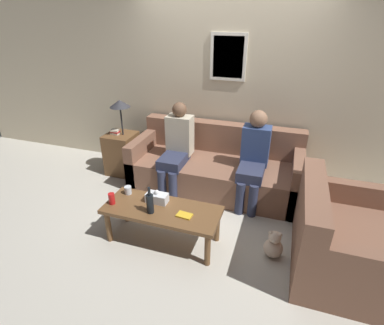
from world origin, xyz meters
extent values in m
plane|color=beige|center=(0.00, 0.00, 0.00)|extent=(16.00, 16.00, 0.00)
cube|color=beige|center=(0.00, 1.05, 1.30)|extent=(9.00, 0.06, 2.60)
cube|color=silver|center=(0.00, 1.01, 1.70)|extent=(0.48, 0.02, 0.60)
cube|color=#B7CCB2|center=(0.00, 1.00, 1.70)|extent=(0.40, 0.01, 0.52)
cube|color=brown|center=(0.00, 0.50, 0.21)|extent=(2.27, 0.94, 0.42)
cube|color=brown|center=(0.00, 0.87, 0.63)|extent=(2.27, 0.20, 0.42)
cube|color=brown|center=(-1.06, 0.50, 0.33)|extent=(0.14, 0.94, 0.65)
cube|color=brown|center=(1.06, 0.50, 0.33)|extent=(0.14, 0.94, 0.65)
cube|color=brown|center=(1.55, -0.52, 0.21)|extent=(0.94, 1.20, 0.42)
cube|color=brown|center=(1.18, -0.52, 0.63)|extent=(0.20, 1.20, 0.42)
cube|color=brown|center=(1.55, -1.05, 0.33)|extent=(0.94, 0.14, 0.65)
cube|color=brown|center=(1.55, 0.01, 0.33)|extent=(0.94, 0.14, 0.65)
cube|color=brown|center=(-0.25, -0.73, 0.40)|extent=(1.22, 0.49, 0.04)
cylinder|color=brown|center=(-0.80, -0.91, 0.19)|extent=(0.06, 0.06, 0.38)
cylinder|color=brown|center=(0.30, -0.91, 0.19)|extent=(0.06, 0.06, 0.38)
cylinder|color=brown|center=(-0.80, -0.54, 0.19)|extent=(0.06, 0.06, 0.38)
cylinder|color=brown|center=(0.30, -0.54, 0.19)|extent=(0.06, 0.06, 0.38)
cube|color=brown|center=(-1.45, 0.52, 0.31)|extent=(0.42, 0.42, 0.62)
cylinder|color=#262628|center=(-1.40, 0.52, 0.84)|extent=(0.02, 0.02, 0.43)
cone|color=#2D2D33|center=(-1.40, 0.52, 1.09)|extent=(0.29, 0.29, 0.10)
cube|color=beige|center=(-1.52, 0.50, 0.64)|extent=(0.13, 0.10, 0.03)
cube|color=red|center=(-1.52, 0.50, 0.66)|extent=(0.13, 0.10, 0.02)
cube|color=beige|center=(-1.52, 0.50, 0.68)|extent=(0.12, 0.11, 0.03)
cylinder|color=black|center=(-0.33, -0.82, 0.52)|extent=(0.07, 0.07, 0.20)
cylinder|color=black|center=(-0.33, -0.82, 0.67)|extent=(0.03, 0.03, 0.09)
cylinder|color=silver|center=(-0.72, -0.58, 0.46)|extent=(0.08, 0.08, 0.09)
cube|color=gold|center=(0.02, -0.77, 0.42)|extent=(0.16, 0.11, 0.02)
cylinder|color=red|center=(-0.78, -0.81, 0.48)|extent=(0.07, 0.07, 0.12)
cube|color=silver|center=(-0.34, -0.63, 0.47)|extent=(0.23, 0.12, 0.10)
sphere|color=white|center=(-0.34, -0.63, 0.54)|extent=(0.05, 0.05, 0.05)
cube|color=#2D334C|center=(-0.50, 0.25, 0.47)|extent=(0.31, 0.49, 0.14)
cylinder|color=#2D334C|center=(-0.58, 0.01, 0.21)|extent=(0.11, 0.11, 0.42)
cylinder|color=#2D334C|center=(-0.42, 0.01, 0.21)|extent=(0.11, 0.11, 0.42)
cube|color=beige|center=(-0.50, 0.50, 0.74)|extent=(0.34, 0.22, 0.53)
sphere|color=brown|center=(-0.50, 0.50, 1.09)|extent=(0.19, 0.19, 0.19)
cube|color=#2D334C|center=(0.52, 0.26, 0.47)|extent=(0.31, 0.47, 0.14)
cylinder|color=#2D334C|center=(0.44, 0.03, 0.21)|extent=(0.11, 0.11, 0.42)
cylinder|color=#2D334C|center=(0.59, 0.03, 0.21)|extent=(0.11, 0.11, 0.42)
cube|color=#33477A|center=(0.52, 0.50, 0.72)|extent=(0.34, 0.22, 0.50)
sphere|color=#8C664C|center=(0.52, 0.50, 1.07)|extent=(0.21, 0.21, 0.21)
sphere|color=beige|center=(0.90, -0.59, 0.10)|extent=(0.19, 0.19, 0.19)
sphere|color=beige|center=(0.90, -0.59, 0.24)|extent=(0.13, 0.13, 0.13)
sphere|color=beige|center=(0.86, -0.59, 0.28)|extent=(0.04, 0.04, 0.04)
sphere|color=beige|center=(0.94, -0.59, 0.28)|extent=(0.04, 0.04, 0.04)
sphere|color=#FFEAD1|center=(0.90, -0.64, 0.23)|extent=(0.05, 0.05, 0.05)
camera|label=1|loc=(0.85, -3.04, 2.22)|focal=28.00mm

